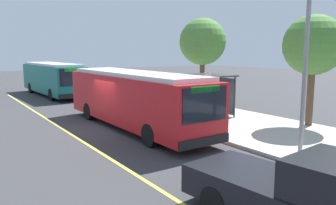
{
  "coord_description": "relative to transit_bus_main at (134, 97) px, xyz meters",
  "views": [
    {
      "loc": [
        16.01,
        -7.16,
        3.97
      ],
      "look_at": [
        3.8,
        1.12,
        1.72
      ],
      "focal_mm": 35.67,
      "sensor_mm": 36.0,
      "label": 1
    }
  ],
  "objects": [
    {
      "name": "transit_bus_second",
      "position": [
        -15.79,
        0.17,
        -0.0
      ],
      "size": [
        10.77,
        2.94,
        2.95
      ],
      "color": "#146B66",
      "rests_on": "ground_plane"
    },
    {
      "name": "pedestrian_commuter",
      "position": [
        2.26,
        2.93,
        -0.5
      ],
      "size": [
        0.24,
        0.4,
        1.69
      ],
      "color": "#282D47",
      "rests_on": "sidewalk_curb"
    },
    {
      "name": "pickup_truck",
      "position": [
        11.28,
        -1.85,
        -0.76
      ],
      "size": [
        5.58,
        2.55,
        1.85
      ],
      "color": "black",
      "rests_on": "ground_plane"
    },
    {
      "name": "ground_plane",
      "position": [
        -0.8,
        -1.01,
        -1.62
      ],
      "size": [
        120.0,
        120.0,
        0.0
      ],
      "primitive_type": "plane",
      "color": "#38383A"
    },
    {
      "name": "street_tree_downstreet",
      "position": [
        5.16,
        7.58,
        2.66
      ],
      "size": [
        3.07,
        3.07,
        5.69
      ],
      "color": "brown",
      "rests_on": "sidewalk_curb"
    },
    {
      "name": "sidewalk_curb",
      "position": [
        -0.8,
        4.99,
        -1.54
      ],
      "size": [
        44.0,
        6.4,
        0.15
      ],
      "primitive_type": "cube",
      "color": "#B7B2A8",
      "rests_on": "ground_plane"
    },
    {
      "name": "bus_shelter",
      "position": [
        -0.0,
        5.35,
        0.3
      ],
      "size": [
        2.9,
        1.6,
        2.48
      ],
      "color": "#333338",
      "rests_on": "sidewalk_curb"
    },
    {
      "name": "street_tree_near_shelter",
      "position": [
        -3.46,
        7.5,
        3.03
      ],
      "size": [
        3.34,
        3.34,
        6.2
      ],
      "color": "brown",
      "rests_on": "sidewalk_curb"
    },
    {
      "name": "transit_bus_main",
      "position": [
        0.0,
        0.0,
        0.0
      ],
      "size": [
        11.4,
        2.66,
        2.95
      ],
      "color": "red",
      "rests_on": "ground_plane"
    },
    {
      "name": "utility_pole",
      "position": [
        8.02,
        2.68,
        1.73
      ],
      "size": [
        0.16,
        0.16,
        6.4
      ],
      "primitive_type": "cylinder",
      "color": "gray",
      "rests_on": "sidewalk_curb"
    },
    {
      "name": "lane_stripe_center",
      "position": [
        -0.8,
        -3.21,
        -1.61
      ],
      "size": [
        36.0,
        0.14,
        0.01
      ],
      "primitive_type": "cube",
      "color": "#E0D64C",
      "rests_on": "ground_plane"
    },
    {
      "name": "waiting_bench",
      "position": [
        0.09,
        5.44,
        -0.98
      ],
      "size": [
        1.6,
        0.48,
        0.95
      ],
      "color": "brown",
      "rests_on": "sidewalk_curb"
    },
    {
      "name": "route_sign_post",
      "position": [
        2.51,
        2.86,
        0.34
      ],
      "size": [
        0.44,
        0.08,
        2.8
      ],
      "color": "#333338",
      "rests_on": "sidewalk_curb"
    }
  ]
}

